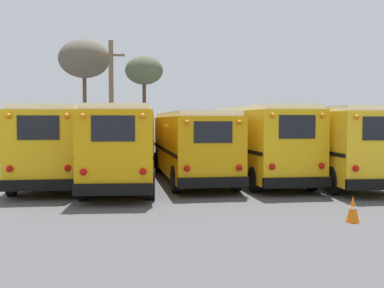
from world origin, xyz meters
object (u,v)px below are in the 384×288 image
bare_tree_1 (84,59)px  utility_pole (111,99)px  school_bus_4 (324,142)px  traffic_cone (353,209)px  school_bus_1 (125,142)px  school_bus_0 (57,142)px  school_bus_2 (191,143)px  bare_tree_0 (144,72)px  school_bus_3 (256,141)px

bare_tree_1 → utility_pole: bearing=-63.1°
school_bus_4 → traffic_cone: size_ratio=15.31×
utility_pole → traffic_cone: bearing=-70.2°
school_bus_1 → traffic_cone: bearing=-53.8°
school_bus_0 → school_bus_2: bearing=0.7°
school_bus_2 → school_bus_4: school_bus_4 is taller
school_bus_0 → bare_tree_0: bearing=73.7°
school_bus_1 → school_bus_4: school_bus_1 is taller
utility_pole → bare_tree_0: 3.97m
utility_pole → bare_tree_1: size_ratio=0.92×
school_bus_0 → school_bus_1: 2.99m
school_bus_3 → traffic_cone: 9.12m
school_bus_0 → utility_pole: bearing=80.8°
school_bus_1 → school_bus_3: (5.77, 0.67, 0.00)m
bare_tree_0 → school_bus_0: bearing=-106.3°
bare_tree_0 → school_bus_4: bearing=-61.9°
school_bus_3 → school_bus_4: bearing=-12.8°
school_bus_1 → utility_pole: bearing=95.5°
school_bus_4 → utility_pole: (-9.79, 11.66, 2.33)m
school_bus_2 → school_bus_3: (2.89, -0.19, 0.11)m
school_bus_0 → bare_tree_1: 16.05m
school_bus_1 → traffic_cone: (6.09, -8.34, -1.41)m
school_bus_3 → bare_tree_1: bearing=120.7°
school_bus_3 → traffic_cone: bearing=-88.0°
school_bus_2 → traffic_cone: (3.20, -9.20, -1.30)m
school_bus_4 → utility_pole: bearing=130.0°
school_bus_0 → school_bus_2: school_bus_0 is taller
school_bus_1 → school_bus_2: 3.01m
school_bus_2 → bare_tree_0: size_ratio=1.38×
school_bus_0 → bare_tree_1: (-0.39, 15.12, 5.37)m
school_bus_3 → bare_tree_1: (-9.05, 15.23, 5.37)m
school_bus_3 → school_bus_4: size_ratio=0.95×
utility_pole → bare_tree_0: bearing=49.8°
school_bus_2 → school_bus_3: bearing=-3.7°
school_bus_4 → school_bus_2: bearing=171.7°
school_bus_4 → bare_tree_1: bearing=126.9°
school_bus_2 → utility_pole: bearing=110.4°
bare_tree_0 → school_bus_2: bearing=-82.3°
school_bus_1 → utility_pole: size_ratio=1.40×
school_bus_2 → bare_tree_1: size_ratio=1.17×
school_bus_0 → bare_tree_0: (3.95, 13.49, 4.38)m
school_bus_1 → school_bus_4: size_ratio=1.04×
school_bus_2 → bare_tree_0: bearing=97.7°
bare_tree_1 → school_bus_2: bearing=-67.7°
school_bus_2 → bare_tree_0: 14.26m
school_bus_1 → traffic_cone: size_ratio=16.00×
bare_tree_1 → traffic_cone: 26.86m
bare_tree_1 → traffic_cone: bearing=-68.9°
school_bus_1 → school_bus_2: bearing=16.5°
bare_tree_1 → bare_tree_0: bearing=-20.6°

